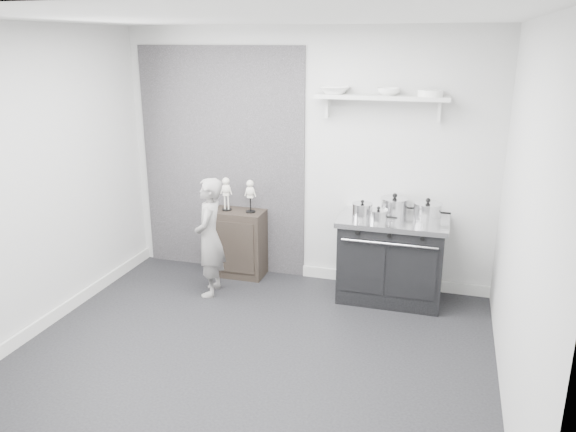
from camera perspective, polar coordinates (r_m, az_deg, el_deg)
name	(u,v)px	position (r m, az deg, el deg)	size (l,w,h in m)	color
ground	(249,356)	(4.88, -3.99, -14.03)	(4.00, 4.00, 0.00)	black
room_shell	(241,161)	(4.44, -4.84, 5.57)	(4.02, 3.62, 2.71)	silver
wall_shelf	(382,98)	(5.64, 9.50, 11.71)	(1.30, 0.26, 0.24)	silver
stove	(391,259)	(5.79, 10.44, -4.28)	(1.07, 0.67, 0.86)	black
side_cabinet	(239,243)	(6.31, -5.03, -2.76)	(0.58, 0.34, 0.75)	black
child	(210,237)	(5.79, -7.97, -2.17)	(0.45, 0.30, 1.24)	gray
pot_front_left	(362,211)	(5.56, 7.54, 0.50)	(0.29, 0.20, 0.20)	silver
pot_back_left	(394,206)	(5.77, 10.75, 1.01)	(0.37, 0.28, 0.22)	silver
pot_back_right	(427,211)	(5.68, 13.98, 0.52)	(0.36, 0.28, 0.21)	silver
pot_front_center	(378,216)	(5.50, 9.16, 0.04)	(0.28, 0.19, 0.16)	silver
skeleton_full	(226,191)	(6.18, -6.30, 2.49)	(0.12, 0.08, 0.42)	beige
skeleton_torso	(250,194)	(6.08, -3.86, 2.27)	(0.12, 0.07, 0.41)	beige
bowl_large	(334,90)	(5.71, 4.74, 12.64)	(0.30, 0.30, 0.07)	white
bowl_small	(389,92)	(5.62, 10.18, 12.34)	(0.22, 0.22, 0.07)	white
plate_stack	(430,93)	(5.59, 14.25, 12.01)	(0.24, 0.24, 0.06)	white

